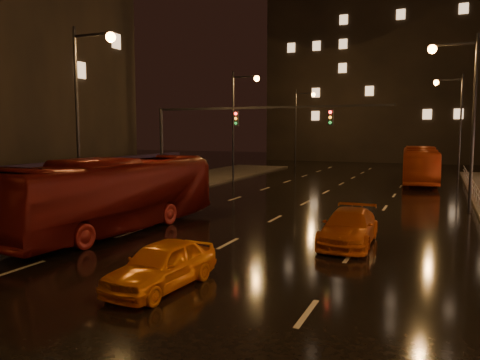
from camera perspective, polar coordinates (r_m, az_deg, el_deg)
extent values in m
plane|color=black|center=(28.84, 6.88, -3.36)|extent=(140.00, 140.00, 0.00)
cube|color=#38332D|center=(31.32, -20.45, -2.81)|extent=(7.00, 70.00, 0.15)
cube|color=black|center=(80.52, 20.86, 15.15)|extent=(44.00, 16.00, 36.00)
cylinder|color=black|center=(32.53, -9.52, 3.16)|extent=(0.22, 0.22, 6.20)
cube|color=black|center=(29.12, 3.21, 8.81)|extent=(15.20, 0.14, 0.14)
cube|color=black|center=(29.84, -0.44, 7.51)|extent=(0.32, 0.18, 0.95)
cube|color=black|center=(27.97, 10.99, 7.50)|extent=(0.32, 0.18, 0.95)
sphere|color=#FF1E19|center=(29.74, -0.53, 8.09)|extent=(0.18, 0.18, 0.18)
cylinder|color=#99999E|center=(51.51, 25.66, 0.94)|extent=(0.04, 0.04, 1.00)
imported|color=#60110D|center=(22.49, -14.98, -1.74)|extent=(3.73, 12.50, 3.44)
imported|color=#9A2F0F|center=(44.96, 21.04, 1.75)|extent=(3.62, 12.00, 3.30)
imported|color=orange|center=(14.30, -9.54, -10.17)|extent=(2.01, 4.26, 1.41)
imported|color=#C05312|center=(19.88, 13.15, -5.63)|extent=(2.12, 4.97, 1.43)
imported|color=black|center=(29.26, -23.99, -1.68)|extent=(0.71, 0.94, 1.74)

